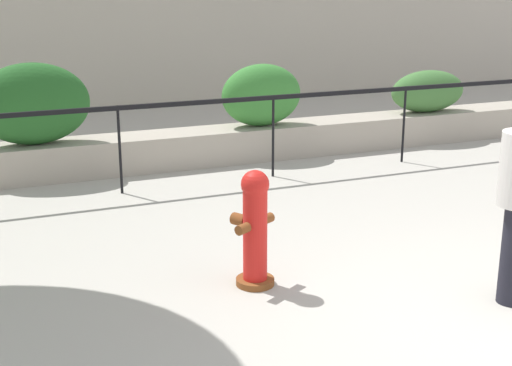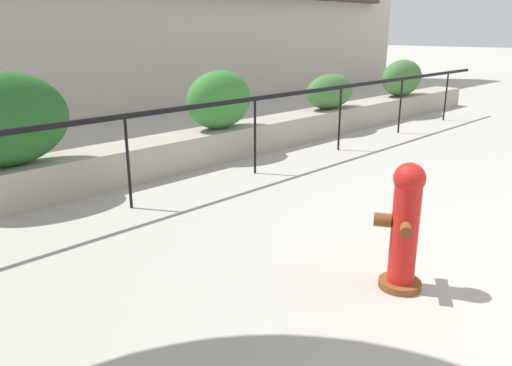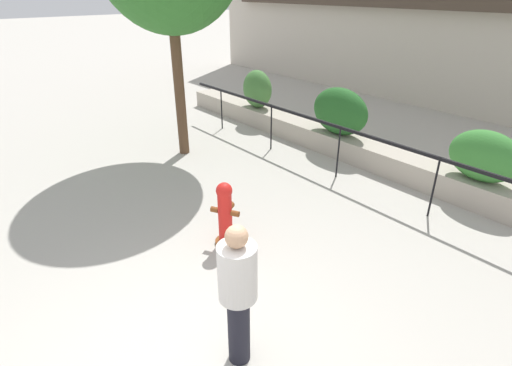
{
  "view_description": "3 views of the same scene",
  "coord_description": "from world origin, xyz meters",
  "px_view_note": "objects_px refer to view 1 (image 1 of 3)",
  "views": [
    {
      "loc": [
        -3.92,
        -3.96,
        2.7
      ],
      "look_at": [
        -1.01,
        3.08,
        0.5
      ],
      "focal_mm": 50.0,
      "sensor_mm": 36.0,
      "label": 1
    },
    {
      "loc": [
        -5.16,
        -0.17,
        2.07
      ],
      "look_at": [
        -1.55,
        3.37,
        0.52
      ],
      "focal_mm": 35.0,
      "sensor_mm": 36.0,
      "label": 2
    },
    {
      "loc": [
        2.81,
        -1.45,
        3.73
      ],
      "look_at": [
        -1.89,
        2.43,
        0.72
      ],
      "focal_mm": 28.0,
      "sensor_mm": 36.0,
      "label": 3
    }
  ],
  "objects_px": {
    "hedge_bush_1": "(32,104)",
    "hedge_bush_3": "(428,91)",
    "hedge_bush_2": "(262,95)",
    "fire_hydrant": "(255,227)"
  },
  "relations": [
    {
      "from": "hedge_bush_2",
      "to": "hedge_bush_3",
      "type": "bearing_deg",
      "value": 0.0
    },
    {
      "from": "hedge_bush_1",
      "to": "hedge_bush_3",
      "type": "height_order",
      "value": "hedge_bush_1"
    },
    {
      "from": "hedge_bush_3",
      "to": "hedge_bush_1",
      "type": "bearing_deg",
      "value": 180.0
    },
    {
      "from": "hedge_bush_1",
      "to": "hedge_bush_3",
      "type": "bearing_deg",
      "value": 0.0
    },
    {
      "from": "hedge_bush_1",
      "to": "hedge_bush_2",
      "type": "xyz_separation_m",
      "value": [
        3.36,
        0.0,
        -0.08
      ]
    },
    {
      "from": "hedge_bush_1",
      "to": "hedge_bush_2",
      "type": "distance_m",
      "value": 3.36
    },
    {
      "from": "hedge_bush_1",
      "to": "hedge_bush_3",
      "type": "distance_m",
      "value": 6.41
    },
    {
      "from": "hedge_bush_2",
      "to": "fire_hydrant",
      "type": "bearing_deg",
      "value": -113.6
    },
    {
      "from": "hedge_bush_1",
      "to": "fire_hydrant",
      "type": "xyz_separation_m",
      "value": [
        1.44,
        -4.41,
        -0.5
      ]
    },
    {
      "from": "fire_hydrant",
      "to": "hedge_bush_3",
      "type": "bearing_deg",
      "value": 41.55
    }
  ]
}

